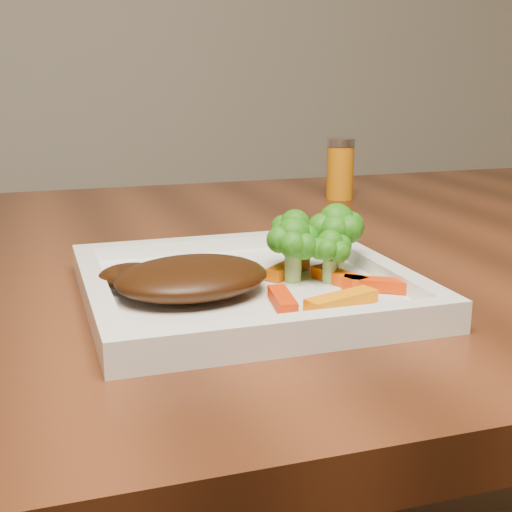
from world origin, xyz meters
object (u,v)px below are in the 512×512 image
object	(u,v)px
dining_table	(366,507)
plate	(245,292)
steak	(192,277)
spice_shaker	(340,169)

from	to	relation	value
dining_table	plate	size ratio (longest dim) A/B	5.93
plate	steak	distance (m)	0.06
steak	spice_shaker	xyz separation A→B (m)	(0.33, 0.43, 0.02)
plate	dining_table	bearing A→B (deg)	39.68
dining_table	steak	xyz separation A→B (m)	(-0.27, -0.20, 0.40)
dining_table	spice_shaker	xyz separation A→B (m)	(0.06, 0.23, 0.42)
steak	spice_shaker	world-z (taller)	spice_shaker
steak	dining_table	bearing A→B (deg)	36.07
plate	steak	world-z (taller)	steak
plate	spice_shaker	bearing A→B (deg)	56.34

